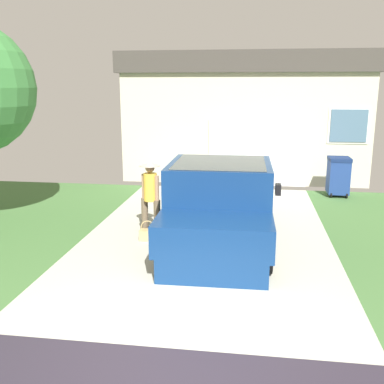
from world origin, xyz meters
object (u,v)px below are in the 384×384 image
(pickup_truck, at_px, (220,206))
(handbag, at_px, (148,234))
(person_with_hat, at_px, (150,195))
(wheeled_trash_bin, at_px, (338,175))
(house_with_garage, at_px, (246,113))

(pickup_truck, distance_m, handbag, 1.62)
(person_with_hat, bearing_deg, wheeled_trash_bin, 66.03)
(pickup_truck, xyz_separation_m, house_with_garage, (0.30, 9.06, 1.39))
(pickup_truck, relative_size, person_with_hat, 3.09)
(house_with_garage, bearing_deg, person_with_hat, -101.21)
(handbag, bearing_deg, house_with_garage, 78.98)
(pickup_truck, height_order, house_with_garage, house_with_garage)
(house_with_garage, height_order, wheeled_trash_bin, house_with_garage)
(wheeled_trash_bin, bearing_deg, handbag, -135.26)
(pickup_truck, bearing_deg, person_with_hat, -5.17)
(wheeled_trash_bin, bearing_deg, house_with_garage, 121.68)
(pickup_truck, xyz_separation_m, wheeled_trash_bin, (3.14, 4.46, -0.14))
(person_with_hat, relative_size, handbag, 3.85)
(handbag, xyz_separation_m, wheeled_trash_bin, (4.63, 4.59, 0.49))
(pickup_truck, distance_m, house_with_garage, 9.17)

